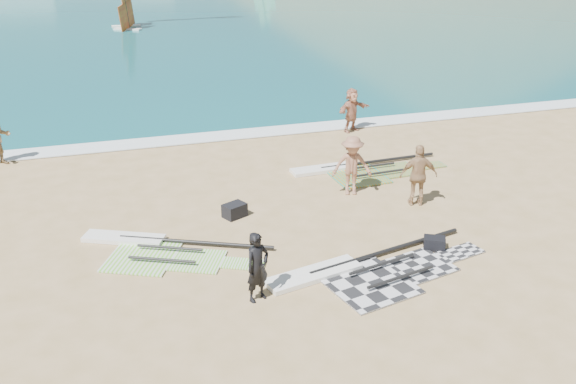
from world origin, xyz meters
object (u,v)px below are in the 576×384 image
object	(u,v)px
beachgoer_back	(419,175)
rig_green	(155,249)
beachgoer_right	(352,110)
person_wetsuit	(258,267)
rig_orange	(358,170)
gear_bag_far	(434,243)
gear_bag_near	(235,210)
rig_grey	(364,271)
beachgoer_mid	(352,166)

from	to	relation	value
beachgoer_back	rig_green	bearing A→B (deg)	21.10
beachgoer_right	person_wetsuit	bearing A→B (deg)	-145.11
rig_orange	gear_bag_far	size ratio (longest dim) A/B	9.88
gear_bag_near	gear_bag_far	world-z (taller)	gear_bag_near
rig_grey	rig_green	size ratio (longest dim) A/B	1.23
rig_green	gear_bag_far	xyz separation A→B (m)	(6.93, -2.02, 0.11)
rig_green	person_wetsuit	distance (m)	3.66
gear_bag_far	beachgoer_right	size ratio (longest dim) A/B	0.31
person_wetsuit	rig_green	bearing A→B (deg)	98.40
beachgoer_right	rig_orange	bearing A→B (deg)	-132.92
beachgoer_mid	beachgoer_back	world-z (taller)	beachgoer_back
gear_bag_near	person_wetsuit	world-z (taller)	person_wetsuit
gear_bag_far	person_wetsuit	xyz separation A→B (m)	(-4.96, -0.97, 0.66)
rig_green	person_wetsuit	xyz separation A→B (m)	(1.97, -2.99, 0.77)
person_wetsuit	beachgoer_mid	xyz separation A→B (m)	(4.27, 4.98, 0.11)
gear_bag_near	beachgoer_right	size ratio (longest dim) A/B	0.35
gear_bag_far	person_wetsuit	world-z (taller)	person_wetsuit
gear_bag_far	gear_bag_near	bearing A→B (deg)	142.75
beachgoer_mid	rig_grey	bearing A→B (deg)	-93.32
rig_grey	beachgoer_right	distance (m)	11.33
beachgoer_mid	rig_green	bearing A→B (deg)	-147.24
gear_bag_near	beachgoer_right	xyz separation A→B (m)	(6.26, 6.54, 0.68)
rig_grey	person_wetsuit	xyz separation A→B (m)	(-2.74, -0.35, 0.77)
gear_bag_near	person_wetsuit	size ratio (longest dim) A/B	0.38
gear_bag_far	beachgoer_right	world-z (taller)	beachgoer_right
beachgoer_mid	beachgoer_back	size ratio (longest dim) A/B	1.00
rig_green	beachgoer_mid	size ratio (longest dim) A/B	2.55
rig_orange	gear_bag_near	size ratio (longest dim) A/B	8.63
beachgoer_back	rig_grey	bearing A→B (deg)	62.99
rig_grey	gear_bag_near	distance (m)	4.65
rig_grey	rig_green	bearing A→B (deg)	137.63
rig_orange	person_wetsuit	bearing A→B (deg)	-130.86
beachgoer_mid	beachgoer_right	bearing A→B (deg)	82.77
beachgoer_back	beachgoer_right	size ratio (longest dim) A/B	1.07
beachgoer_right	gear_bag_near	bearing A→B (deg)	-157.32
rig_green	gear_bag_near	bearing A→B (deg)	55.73
rig_green	rig_orange	distance (m)	8.08
rig_green	rig_orange	world-z (taller)	rig_orange
gear_bag_far	beachgoer_back	bearing A→B (deg)	71.75
gear_bag_near	person_wetsuit	bearing A→B (deg)	-95.86
rig_grey	rig_green	world-z (taller)	rig_grey
gear_bag_far	beachgoer_back	world-z (taller)	beachgoer_back
person_wetsuit	beachgoer_right	distance (m)	12.83
beachgoer_right	rig_grey	bearing A→B (deg)	-134.15
gear_bag_far	person_wetsuit	bearing A→B (deg)	-168.92
rig_grey	beachgoer_back	world-z (taller)	beachgoer_back
beachgoer_back	rig_orange	bearing A→B (deg)	-62.18
rig_green	beachgoer_mid	distance (m)	6.61
rig_orange	beachgoer_back	bearing A→B (deg)	-81.32
gear_bag_near	rig_orange	bearing A→B (deg)	25.59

